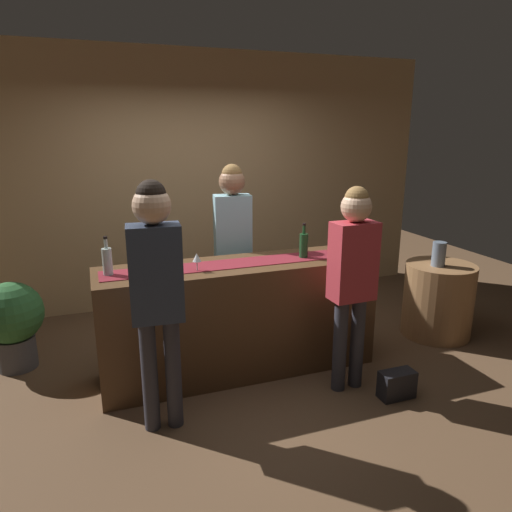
{
  "coord_description": "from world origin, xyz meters",
  "views": [
    {
      "loc": [
        -1.12,
        -3.54,
        2.03
      ],
      "look_at": [
        0.15,
        0.0,
        1.01
      ],
      "focal_mm": 32.82,
      "sensor_mm": 36.0,
      "label": 1
    }
  ],
  "objects_px": {
    "wine_bottle_clear": "(107,261)",
    "customer_browsing": "(156,281)",
    "vase_on_side_table": "(439,254)",
    "customer_sipping": "(353,269)",
    "bartender": "(233,234)",
    "round_side_table": "(438,300)",
    "wine_glass_mid_counter": "(197,258)",
    "handbag": "(397,384)",
    "wine_glass_near_customer": "(139,260)",
    "wine_bottle_green": "(304,245)",
    "potted_plant_tall": "(12,320)"
  },
  "relations": [
    {
      "from": "bartender",
      "to": "handbag",
      "type": "bearing_deg",
      "value": 129.89
    },
    {
      "from": "bartender",
      "to": "vase_on_side_table",
      "type": "height_order",
      "value": "bartender"
    },
    {
      "from": "vase_on_side_table",
      "to": "customer_sipping",
      "type": "bearing_deg",
      "value": -156.59
    },
    {
      "from": "wine_bottle_green",
      "to": "handbag",
      "type": "distance_m",
      "value": 1.35
    },
    {
      "from": "wine_bottle_clear",
      "to": "round_side_table",
      "type": "xyz_separation_m",
      "value": [
        3.14,
        -0.02,
        -0.71
      ]
    },
    {
      "from": "wine_glass_near_customer",
      "to": "customer_sipping",
      "type": "distance_m",
      "value": 1.64
    },
    {
      "from": "bartender",
      "to": "vase_on_side_table",
      "type": "relative_size",
      "value": 7.21
    },
    {
      "from": "wine_bottle_clear",
      "to": "customer_browsing",
      "type": "distance_m",
      "value": 0.69
    },
    {
      "from": "vase_on_side_table",
      "to": "handbag",
      "type": "bearing_deg",
      "value": -140.76
    },
    {
      "from": "wine_glass_mid_counter",
      "to": "round_side_table",
      "type": "distance_m",
      "value": 2.58
    },
    {
      "from": "wine_bottle_clear",
      "to": "handbag",
      "type": "distance_m",
      "value": 2.43
    },
    {
      "from": "wine_glass_mid_counter",
      "to": "round_side_table",
      "type": "xyz_separation_m",
      "value": [
        2.48,
        0.11,
        -0.7
      ]
    },
    {
      "from": "wine_bottle_green",
      "to": "wine_glass_mid_counter",
      "type": "height_order",
      "value": "wine_bottle_green"
    },
    {
      "from": "wine_bottle_green",
      "to": "customer_sipping",
      "type": "xyz_separation_m",
      "value": [
        0.15,
        -0.56,
        -0.07
      ]
    },
    {
      "from": "wine_glass_near_customer",
      "to": "customer_browsing",
      "type": "relative_size",
      "value": 0.08
    },
    {
      "from": "wine_bottle_green",
      "to": "customer_sipping",
      "type": "height_order",
      "value": "customer_sipping"
    },
    {
      "from": "bartender",
      "to": "round_side_table",
      "type": "relative_size",
      "value": 2.34
    },
    {
      "from": "wine_bottle_green",
      "to": "vase_on_side_table",
      "type": "distance_m",
      "value": 1.48
    },
    {
      "from": "customer_browsing",
      "to": "round_side_table",
      "type": "height_order",
      "value": "customer_browsing"
    },
    {
      "from": "customer_sipping",
      "to": "vase_on_side_table",
      "type": "relative_size",
      "value": 6.81
    },
    {
      "from": "customer_browsing",
      "to": "handbag",
      "type": "distance_m",
      "value": 2.03
    },
    {
      "from": "wine_glass_mid_counter",
      "to": "handbag",
      "type": "height_order",
      "value": "wine_glass_mid_counter"
    },
    {
      "from": "wine_bottle_green",
      "to": "potted_plant_tall",
      "type": "height_order",
      "value": "wine_bottle_green"
    },
    {
      "from": "wine_bottle_green",
      "to": "customer_sipping",
      "type": "relative_size",
      "value": 0.19
    },
    {
      "from": "handbag",
      "to": "wine_glass_near_customer",
      "type": "bearing_deg",
      "value": 155.06
    },
    {
      "from": "round_side_table",
      "to": "handbag",
      "type": "xyz_separation_m",
      "value": [
        -1.1,
        -0.86,
        -0.26
      ]
    },
    {
      "from": "wine_glass_near_customer",
      "to": "round_side_table",
      "type": "relative_size",
      "value": 0.19
    },
    {
      "from": "customer_sipping",
      "to": "potted_plant_tall",
      "type": "xyz_separation_m",
      "value": [
        -2.56,
        1.27,
        -0.55
      ]
    },
    {
      "from": "wine_bottle_green",
      "to": "wine_glass_near_customer",
      "type": "height_order",
      "value": "wine_bottle_green"
    },
    {
      "from": "wine_bottle_green",
      "to": "bartender",
      "type": "relative_size",
      "value": 0.17
    },
    {
      "from": "wine_glass_mid_counter",
      "to": "wine_bottle_clear",
      "type": "bearing_deg",
      "value": 169.41
    },
    {
      "from": "wine_glass_mid_counter",
      "to": "customer_sipping",
      "type": "relative_size",
      "value": 0.09
    },
    {
      "from": "bartender",
      "to": "customer_sipping",
      "type": "distance_m",
      "value": 1.31
    },
    {
      "from": "wine_bottle_green",
      "to": "wine_glass_near_customer",
      "type": "distance_m",
      "value": 1.38
    },
    {
      "from": "customer_browsing",
      "to": "wine_glass_near_customer",
      "type": "bearing_deg",
      "value": 99.26
    },
    {
      "from": "customer_browsing",
      "to": "handbag",
      "type": "height_order",
      "value": "customer_browsing"
    },
    {
      "from": "round_side_table",
      "to": "handbag",
      "type": "height_order",
      "value": "round_side_table"
    },
    {
      "from": "wine_bottle_green",
      "to": "vase_on_side_table",
      "type": "height_order",
      "value": "wine_bottle_green"
    },
    {
      "from": "customer_sipping",
      "to": "round_side_table",
      "type": "bearing_deg",
      "value": 21.29
    },
    {
      "from": "wine_bottle_clear",
      "to": "vase_on_side_table",
      "type": "distance_m",
      "value": 3.08
    },
    {
      "from": "bartender",
      "to": "customer_sipping",
      "type": "relative_size",
      "value": 1.06
    },
    {
      "from": "wine_glass_near_customer",
      "to": "wine_glass_mid_counter",
      "type": "height_order",
      "value": "same"
    },
    {
      "from": "bartender",
      "to": "wine_glass_near_customer",
      "type": "bearing_deg",
      "value": 40.21
    },
    {
      "from": "wine_glass_near_customer",
      "to": "customer_sipping",
      "type": "xyz_separation_m",
      "value": [
        1.53,
        -0.58,
        -0.07
      ]
    },
    {
      "from": "customer_sipping",
      "to": "round_side_table",
      "type": "distance_m",
      "value": 1.63
    },
    {
      "from": "round_side_table",
      "to": "potted_plant_tall",
      "type": "relative_size",
      "value": 0.95
    },
    {
      "from": "customer_sipping",
      "to": "vase_on_side_table",
      "type": "distance_m",
      "value": 1.44
    },
    {
      "from": "vase_on_side_table",
      "to": "wine_glass_mid_counter",
      "type": "bearing_deg",
      "value": -178.0
    },
    {
      "from": "wine_glass_near_customer",
      "to": "vase_on_side_table",
      "type": "bearing_deg",
      "value": -0.13
    },
    {
      "from": "potted_plant_tall",
      "to": "vase_on_side_table",
      "type": "bearing_deg",
      "value": -10.25
    }
  ]
}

